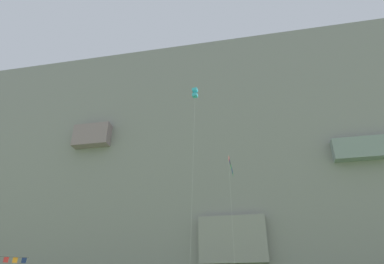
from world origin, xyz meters
TOP-DOWN VIEW (x-y plane):
  - cliff_face at (0.00, 65.07)m, footprint 180.00×27.51m
  - kite_banner_far_left at (1.32, 38.70)m, footprint 0.30×7.12m
  - kite_banner_front_field at (-25.29, 29.32)m, footprint 5.10×3.26m
  - kite_box_mid_center at (-2.64, 31.38)m, footprint 0.80×2.80m

SIDE VIEW (x-z plane):
  - kite_banner_front_field at x=-25.29m, z-range 3.76..12.21m
  - kite_banner_far_left at x=1.32m, z-range 10.05..31.82m
  - cliff_face at x=0.00m, z-range -0.01..59.10m
  - kite_box_mid_center at x=-2.64m, z-range 14.49..45.20m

